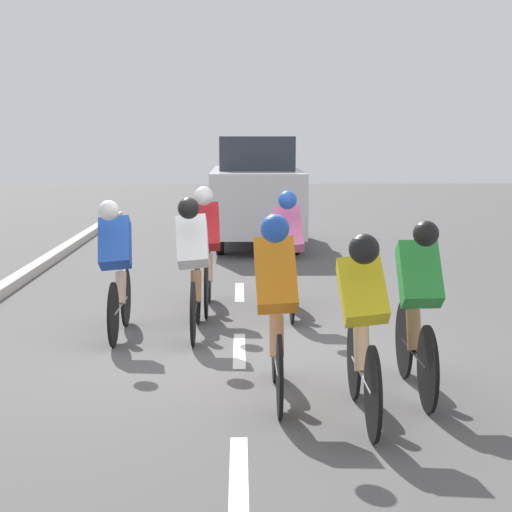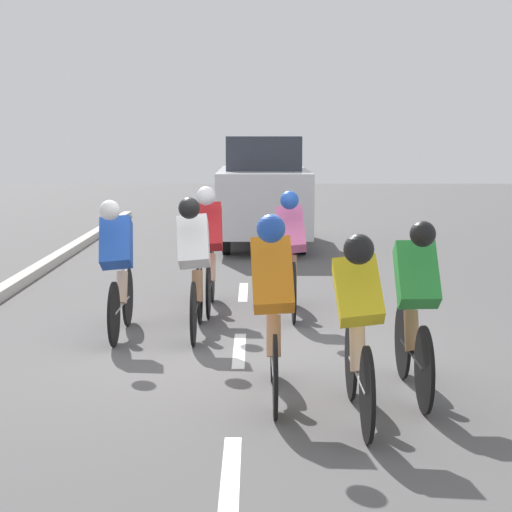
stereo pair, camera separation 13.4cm
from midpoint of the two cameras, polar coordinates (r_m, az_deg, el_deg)
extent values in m
plane|color=#565454|center=(8.45, -0.68, -6.51)|extent=(60.00, 60.00, 0.00)
cube|color=white|center=(5.54, -0.99, -14.48)|extent=(0.12, 1.40, 0.01)
cube|color=white|center=(8.58, -0.67, -6.28)|extent=(0.12, 1.40, 0.01)
cube|color=white|center=(11.71, -0.52, -2.41)|extent=(0.12, 1.40, 0.01)
cylinder|color=black|center=(7.02, 6.90, -6.74)|extent=(0.03, 0.68, 0.68)
cylinder|color=black|center=(6.07, 8.05, -9.13)|extent=(0.03, 0.68, 0.68)
cylinder|color=#B7B7BC|center=(6.54, 7.43, -7.85)|extent=(0.04, 1.00, 0.04)
cylinder|color=#B7B7BC|center=(6.66, 7.27, -5.70)|extent=(0.04, 0.04, 0.42)
cylinder|color=#1999D8|center=(6.57, 7.39, -6.89)|extent=(0.07, 0.07, 0.16)
cylinder|color=beige|center=(6.57, 7.37, -6.16)|extent=(0.12, 0.23, 0.36)
cube|color=yellow|center=(6.30, 7.42, -2.32)|extent=(0.37, 0.44, 0.54)
sphere|color=black|center=(6.02, 7.50, 0.45)|extent=(0.22, 0.22, 0.22)
cylinder|color=black|center=(9.70, -8.15, -2.70)|extent=(0.03, 0.66, 0.66)
cylinder|color=black|center=(8.78, -9.02, -3.86)|extent=(0.03, 0.66, 0.66)
cylinder|color=#B7B7BC|center=(9.24, -8.57, -3.25)|extent=(0.04, 0.96, 0.04)
cylinder|color=#B7B7BC|center=(9.36, -8.44, -1.79)|extent=(0.04, 0.04, 0.42)
cylinder|color=yellow|center=(9.27, -8.53, -2.58)|extent=(0.07, 0.07, 0.16)
cylinder|color=beige|center=(9.28, -8.52, -2.07)|extent=(0.12, 0.23, 0.36)
cube|color=blue|center=(9.04, -8.89, 0.89)|extent=(0.37, 0.47, 0.58)
sphere|color=white|center=(8.79, -9.30, 3.03)|extent=(0.21, 0.21, 0.21)
cylinder|color=black|center=(7.47, 1.62, -5.93)|extent=(0.03, 0.64, 0.64)
cylinder|color=black|center=(6.51, 1.89, -8.04)|extent=(0.03, 0.64, 0.64)
cylinder|color=#B7B7BC|center=(6.99, 1.75, -6.91)|extent=(0.04, 0.99, 0.04)
cylinder|color=#B7B7BC|center=(7.11, 1.71, -4.92)|extent=(0.04, 0.04, 0.42)
cylinder|color=#1999D8|center=(7.01, 1.74, -6.02)|extent=(0.07, 0.07, 0.16)
cylinder|color=tan|center=(7.02, 1.73, -5.34)|extent=(0.12, 0.23, 0.36)
cube|color=orange|center=(6.74, 1.67, -1.27)|extent=(0.35, 0.50, 0.61)
sphere|color=blue|center=(6.47, 1.60, 1.84)|extent=(0.22, 0.22, 0.22)
cylinder|color=black|center=(10.68, 2.66, -1.53)|extent=(0.03, 0.70, 0.70)
cylinder|color=black|center=(9.73, 2.93, -2.46)|extent=(0.03, 0.70, 0.70)
cylinder|color=red|center=(10.21, 2.79, -1.97)|extent=(0.04, 0.96, 0.04)
cylinder|color=red|center=(10.34, 2.75, -0.66)|extent=(0.04, 0.04, 0.42)
cylinder|color=#1999D8|center=(10.24, 2.78, -1.37)|extent=(0.07, 0.07, 0.16)
cylinder|color=#9E704C|center=(10.25, 2.77, -0.91)|extent=(0.12, 0.23, 0.36)
cube|color=pink|center=(10.01, 2.71, 1.78)|extent=(0.37, 0.47, 0.57)
sphere|color=blue|center=(9.76, 2.64, 3.74)|extent=(0.21, 0.21, 0.21)
cylinder|color=black|center=(10.97, -2.57, -1.37)|extent=(0.03, 0.67, 0.67)
cylinder|color=black|center=(10.00, -2.81, -2.29)|extent=(0.03, 0.67, 0.67)
cylinder|color=black|center=(10.49, -2.69, -1.81)|extent=(0.04, 0.98, 0.04)
cylinder|color=black|center=(10.62, -2.65, -0.54)|extent=(0.04, 0.04, 0.42)
cylinder|color=green|center=(10.52, -2.68, -1.23)|extent=(0.07, 0.07, 0.16)
cylinder|color=beige|center=(10.53, -2.67, -0.78)|extent=(0.12, 0.23, 0.36)
cube|color=red|center=(10.29, -2.81, 1.96)|extent=(0.35, 0.49, 0.60)
sphere|color=white|center=(10.04, -2.96, 4.02)|extent=(0.22, 0.22, 0.22)
cylinder|color=black|center=(9.73, -3.37, -2.61)|extent=(0.03, 0.66, 0.66)
cylinder|color=black|center=(8.72, -3.75, -3.87)|extent=(0.03, 0.66, 0.66)
cylinder|color=black|center=(9.23, -3.55, -3.21)|extent=(0.04, 1.04, 0.04)
cylinder|color=black|center=(9.37, -3.49, -1.73)|extent=(0.04, 0.04, 0.42)
cylinder|color=yellow|center=(9.26, -3.54, -2.54)|extent=(0.07, 0.07, 0.16)
cylinder|color=#9E704C|center=(9.27, -3.53, -2.02)|extent=(0.12, 0.23, 0.36)
cube|color=white|center=(9.02, -3.77, 0.98)|extent=(0.37, 0.47, 0.58)
sphere|color=black|center=(8.76, -4.04, 3.20)|extent=(0.22, 0.22, 0.22)
cylinder|color=black|center=(7.67, 10.24, -5.54)|extent=(0.03, 0.68, 0.68)
cylinder|color=black|center=(6.76, 11.72, -7.44)|extent=(0.03, 0.68, 0.68)
cylinder|color=black|center=(7.21, 10.93, -6.43)|extent=(0.04, 0.97, 0.04)
cylinder|color=black|center=(7.33, 10.72, -4.51)|extent=(0.04, 0.04, 0.42)
cylinder|color=white|center=(7.24, 10.88, -5.56)|extent=(0.07, 0.07, 0.16)
cylinder|color=#9E704C|center=(7.24, 10.86, -4.91)|extent=(0.12, 0.23, 0.36)
cube|color=green|center=(6.98, 11.21, -1.21)|extent=(0.33, 0.46, 0.55)
sphere|color=black|center=(6.72, 11.62, 1.45)|extent=(0.20, 0.20, 0.20)
cylinder|color=black|center=(15.44, 3.32, 1.31)|extent=(0.14, 0.64, 0.64)
cylinder|color=black|center=(15.42, -1.73, 1.31)|extent=(0.14, 0.64, 0.64)
cylinder|color=black|center=(17.94, 2.84, 2.25)|extent=(0.14, 0.64, 0.64)
cylinder|color=black|center=(17.92, -1.51, 2.25)|extent=(0.14, 0.64, 0.64)
cube|color=silver|center=(16.61, 0.73, 3.79)|extent=(1.70, 4.06, 1.16)
cube|color=#2D333D|center=(16.78, 0.72, 6.90)|extent=(1.39, 2.24, 0.64)
camera|label=1|loc=(0.07, -89.54, 0.06)|focal=60.00mm
camera|label=2|loc=(0.07, 90.46, -0.06)|focal=60.00mm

